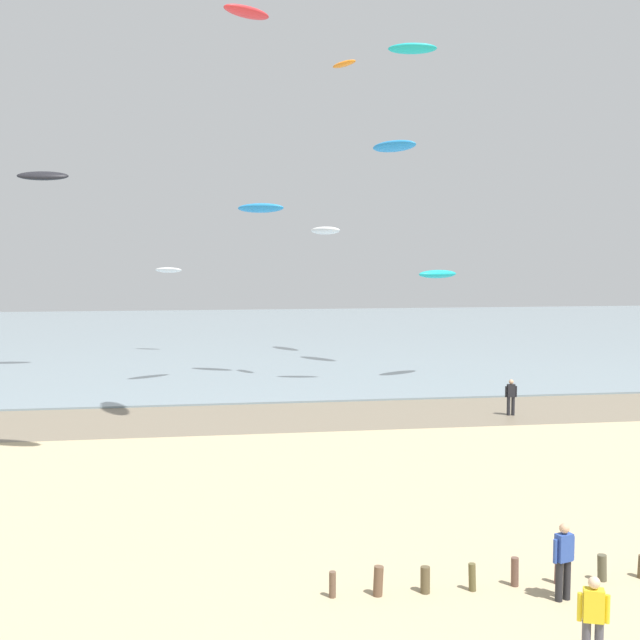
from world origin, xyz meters
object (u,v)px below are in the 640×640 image
at_px(kite_aloft_4, 43,176).
at_px(kite_aloft_6, 247,12).
at_px(person_trailing_behind, 593,619).
at_px(kite_aloft_12, 412,49).
at_px(person_far_down_beach, 511,396).
at_px(person_by_waterline, 564,559).
at_px(kite_aloft_9, 344,64).
at_px(kite_aloft_3, 168,270).
at_px(kite_aloft_7, 394,146).
at_px(kite_aloft_11, 438,274).
at_px(kite_aloft_13, 325,231).
at_px(kite_aloft_8, 261,208).

distance_m(kite_aloft_4, kite_aloft_6, 17.90).
distance_m(person_trailing_behind, kite_aloft_12, 32.92).
distance_m(person_far_down_beach, kite_aloft_4, 31.93).
relative_size(kite_aloft_4, kite_aloft_12, 1.26).
height_order(person_by_waterline, kite_aloft_9, kite_aloft_9).
bearing_deg(kite_aloft_4, person_trailing_behind, 115.97).
height_order(kite_aloft_3, kite_aloft_7, kite_aloft_7).
relative_size(person_by_waterline, kite_aloft_7, 0.48).
height_order(person_far_down_beach, kite_aloft_11, kite_aloft_11).
xyz_separation_m(kite_aloft_4, kite_aloft_9, (17.74, -8.64, 5.49)).
xyz_separation_m(person_trailing_behind, kite_aloft_13, (2.29, 45.80, 8.51)).
bearing_deg(kite_aloft_9, kite_aloft_8, 17.23).
height_order(kite_aloft_3, kite_aloft_8, kite_aloft_8).
xyz_separation_m(kite_aloft_9, kite_aloft_13, (1.36, 15.30, -8.60)).
height_order(kite_aloft_3, kite_aloft_6, kite_aloft_6).
distance_m(person_far_down_beach, kite_aloft_12, 18.61).
relative_size(kite_aloft_3, kite_aloft_11, 0.69).
relative_size(kite_aloft_3, kite_aloft_7, 0.61).
bearing_deg(kite_aloft_11, person_trailing_behind, -133.45).
bearing_deg(kite_aloft_9, kite_aloft_13, -33.94).
relative_size(person_by_waterline, kite_aloft_8, 0.57).
height_order(kite_aloft_11, kite_aloft_12, kite_aloft_12).
distance_m(person_by_waterline, kite_aloft_11, 31.17).
xyz_separation_m(kite_aloft_7, kite_aloft_8, (-8.85, -2.55, -4.21)).
xyz_separation_m(person_far_down_beach, kite_aloft_13, (-5.08, 23.99, 8.51)).
height_order(kite_aloft_8, kite_aloft_9, kite_aloft_9).
height_order(person_by_waterline, kite_aloft_13, kite_aloft_13).
bearing_deg(kite_aloft_12, kite_aloft_7, -86.96).
distance_m(kite_aloft_4, kite_aloft_8, 14.30).
xyz_separation_m(kite_aloft_3, kite_aloft_9, (10.43, -17.79, 11.59)).
bearing_deg(kite_aloft_12, kite_aloft_8, -31.67).
distance_m(kite_aloft_3, kite_aloft_8, 15.43).
bearing_deg(person_far_down_beach, kite_aloft_12, 119.49).
bearing_deg(kite_aloft_8, person_trailing_behind, 124.64).
distance_m(person_by_waterline, person_far_down_beach, 20.19).
bearing_deg(person_trailing_behind, kite_aloft_11, 77.76).
distance_m(kite_aloft_4, kite_aloft_9, 20.48).
relative_size(kite_aloft_9, kite_aloft_11, 0.60).
height_order(kite_aloft_7, kite_aloft_13, kite_aloft_7).
relative_size(person_trailing_behind, kite_aloft_7, 0.48).
distance_m(kite_aloft_8, kite_aloft_12, 12.88).
distance_m(person_trailing_behind, kite_aloft_11, 33.96).
height_order(kite_aloft_3, kite_aloft_13, kite_aloft_13).
height_order(kite_aloft_9, kite_aloft_13, kite_aloft_9).
distance_m(kite_aloft_6, kite_aloft_12, 8.75).
bearing_deg(person_far_down_beach, kite_aloft_11, 91.39).
height_order(person_by_waterline, person_trailing_behind, same).
bearing_deg(kite_aloft_4, kite_aloft_11, 167.78).
distance_m(kite_aloft_11, kite_aloft_12, 13.23).
bearing_deg(person_trailing_behind, person_far_down_beach, 71.33).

